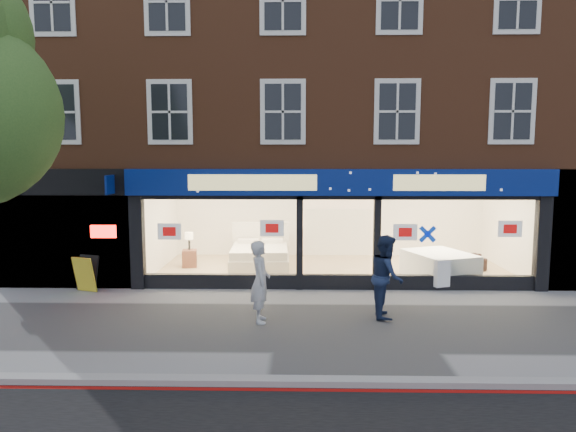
{
  "coord_description": "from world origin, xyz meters",
  "views": [
    {
      "loc": [
        -1.08,
        -10.75,
        3.66
      ],
      "look_at": [
        -1.36,
        2.5,
        2.09
      ],
      "focal_mm": 32.0,
      "sensor_mm": 36.0,
      "label": 1
    }
  ],
  "objects_px": {
    "display_bed": "(260,255)",
    "a_board": "(86,274)",
    "mattress_stack": "(439,265)",
    "pedestrian_grey": "(260,281)",
    "sofa": "(453,262)",
    "pedestrian_blue": "(386,276)"
  },
  "relations": [
    {
      "from": "display_bed",
      "to": "a_board",
      "type": "relative_size",
      "value": 2.41
    },
    {
      "from": "mattress_stack",
      "to": "pedestrian_grey",
      "type": "relative_size",
      "value": 1.28
    },
    {
      "from": "display_bed",
      "to": "mattress_stack",
      "type": "xyz_separation_m",
      "value": [
        5.36,
        -1.55,
        0.02
      ]
    },
    {
      "from": "mattress_stack",
      "to": "sofa",
      "type": "xyz_separation_m",
      "value": [
        0.67,
        0.92,
        -0.09
      ]
    },
    {
      "from": "sofa",
      "to": "pedestrian_blue",
      "type": "distance_m",
      "value": 5.13
    },
    {
      "from": "a_board",
      "to": "pedestrian_blue",
      "type": "relative_size",
      "value": 0.52
    },
    {
      "from": "sofa",
      "to": "pedestrian_blue",
      "type": "relative_size",
      "value": 1.03
    },
    {
      "from": "sofa",
      "to": "pedestrian_grey",
      "type": "bearing_deg",
      "value": 20.63
    },
    {
      "from": "display_bed",
      "to": "a_board",
      "type": "xyz_separation_m",
      "value": [
        -4.49,
        -2.85,
        0.03
      ]
    },
    {
      "from": "pedestrian_grey",
      "to": "pedestrian_blue",
      "type": "relative_size",
      "value": 0.96
    },
    {
      "from": "mattress_stack",
      "to": "sofa",
      "type": "distance_m",
      "value": 1.14
    },
    {
      "from": "sofa",
      "to": "pedestrian_blue",
      "type": "height_order",
      "value": "pedestrian_blue"
    },
    {
      "from": "display_bed",
      "to": "pedestrian_blue",
      "type": "distance_m",
      "value": 5.89
    },
    {
      "from": "pedestrian_grey",
      "to": "pedestrian_blue",
      "type": "height_order",
      "value": "pedestrian_blue"
    },
    {
      "from": "display_bed",
      "to": "sofa",
      "type": "bearing_deg",
      "value": -8.14
    },
    {
      "from": "pedestrian_blue",
      "to": "a_board",
      "type": "bearing_deg",
      "value": 78.84
    },
    {
      "from": "a_board",
      "to": "display_bed",
      "type": "bearing_deg",
      "value": 51.25
    },
    {
      "from": "mattress_stack",
      "to": "pedestrian_grey",
      "type": "bearing_deg",
      "value": -142.81
    },
    {
      "from": "display_bed",
      "to": "sofa",
      "type": "xyz_separation_m",
      "value": [
        6.03,
        -0.63,
        -0.08
      ]
    },
    {
      "from": "sofa",
      "to": "pedestrian_blue",
      "type": "xyz_separation_m",
      "value": [
        -2.78,
        -4.27,
        0.56
      ]
    },
    {
      "from": "a_board",
      "to": "pedestrian_blue",
      "type": "height_order",
      "value": "pedestrian_blue"
    },
    {
      "from": "sofa",
      "to": "a_board",
      "type": "height_order",
      "value": "a_board"
    }
  ]
}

